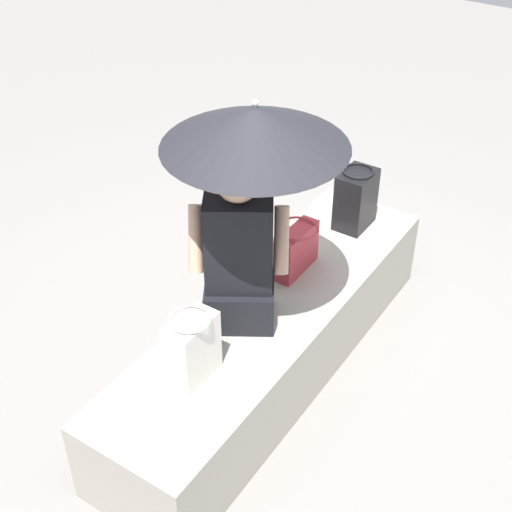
{
  "coord_description": "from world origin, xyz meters",
  "views": [
    {
      "loc": [
        2.43,
        1.51,
        2.9
      ],
      "look_at": [
        0.09,
        -0.04,
        0.82
      ],
      "focal_mm": 50.84,
      "sensor_mm": 36.0,
      "label": 1
    }
  ],
  "objects_px": {
    "person_seated": "(239,256)",
    "parasol": "(255,127)",
    "handbag_black": "(356,199)",
    "tote_bag_canvas": "(192,348)",
    "shoulder_bag_spare": "(296,249)"
  },
  "relations": [
    {
      "from": "person_seated",
      "to": "handbag_black",
      "type": "bearing_deg",
      "value": 175.21
    },
    {
      "from": "parasol",
      "to": "handbag_black",
      "type": "xyz_separation_m",
      "value": [
        -1.0,
        0.04,
        -0.86
      ]
    },
    {
      "from": "shoulder_bag_spare",
      "to": "tote_bag_canvas",
      "type": "bearing_deg",
      "value": 1.06
    },
    {
      "from": "handbag_black",
      "to": "shoulder_bag_spare",
      "type": "xyz_separation_m",
      "value": [
        0.57,
        -0.06,
        -0.04
      ]
    },
    {
      "from": "parasol",
      "to": "shoulder_bag_spare",
      "type": "relative_size",
      "value": 3.8
    },
    {
      "from": "person_seated",
      "to": "parasol",
      "type": "xyz_separation_m",
      "value": [
        -0.07,
        0.05,
        0.66
      ]
    },
    {
      "from": "handbag_black",
      "to": "parasol",
      "type": "bearing_deg",
      "value": -2.35
    },
    {
      "from": "parasol",
      "to": "shoulder_bag_spare",
      "type": "distance_m",
      "value": 1.01
    },
    {
      "from": "parasol",
      "to": "tote_bag_canvas",
      "type": "height_order",
      "value": "parasol"
    },
    {
      "from": "person_seated",
      "to": "handbag_black",
      "type": "xyz_separation_m",
      "value": [
        -1.07,
        0.09,
        -0.21
      ]
    },
    {
      "from": "parasol",
      "to": "tote_bag_canvas",
      "type": "xyz_separation_m",
      "value": [
        0.51,
        -0.0,
        -0.88
      ]
    },
    {
      "from": "parasol",
      "to": "handbag_black",
      "type": "distance_m",
      "value": 1.32
    },
    {
      "from": "handbag_black",
      "to": "tote_bag_canvas",
      "type": "height_order",
      "value": "handbag_black"
    },
    {
      "from": "person_seated",
      "to": "parasol",
      "type": "height_order",
      "value": "parasol"
    },
    {
      "from": "parasol",
      "to": "shoulder_bag_spare",
      "type": "bearing_deg",
      "value": -177.25
    }
  ]
}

